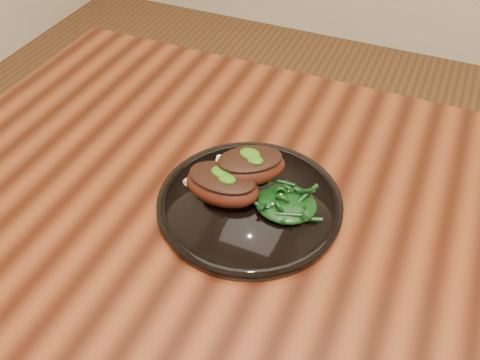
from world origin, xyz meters
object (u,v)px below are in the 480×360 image
Objects in this scene: plate at (250,203)px; lamb_chop_front at (222,184)px; desk at (388,284)px; greens_heap at (286,201)px.

plate is 2.27× the size of lamb_chop_front.
lamb_chop_front is at bearing -176.61° from desk.
lamb_chop_front is 1.32× the size of greens_heap.
plate is 0.05m from lamb_chop_front.
lamb_chop_front is at bearing -166.56° from plate.
desk is 12.72× the size of lamb_chop_front.
plate is 0.06m from greens_heap.
greens_heap is at bearing 5.19° from plate.
desk is at bearing 0.36° from greens_heap.
desk is at bearing 3.39° from lamb_chop_front.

